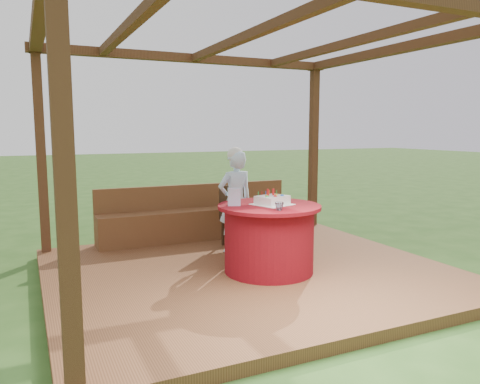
% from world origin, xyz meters
% --- Properties ---
extents(ground, '(60.00, 60.00, 0.00)m').
position_xyz_m(ground, '(0.00, 0.00, 0.00)').
color(ground, '#2C541C').
rests_on(ground, ground).
extents(deck, '(4.50, 4.00, 0.12)m').
position_xyz_m(deck, '(0.00, 0.00, 0.06)').
color(deck, brown).
rests_on(deck, ground).
extents(pergola, '(4.50, 4.00, 2.72)m').
position_xyz_m(pergola, '(0.00, 0.00, 2.41)').
color(pergola, brown).
rests_on(pergola, deck).
extents(bench, '(3.00, 0.42, 0.80)m').
position_xyz_m(bench, '(0.00, 1.72, 0.38)').
color(bench, brown).
rests_on(bench, deck).
extents(table, '(1.17, 1.17, 0.78)m').
position_xyz_m(table, '(0.16, -0.20, 0.52)').
color(table, maroon).
rests_on(table, deck).
extents(chair, '(0.42, 0.42, 0.85)m').
position_xyz_m(chair, '(0.32, 1.08, 0.58)').
color(chair, '#321E10').
rests_on(chair, deck).
extents(elderly_woman, '(0.52, 0.36, 1.40)m').
position_xyz_m(elderly_woman, '(0.18, 0.78, 0.82)').
color(elderly_woman, '#ABDAFF').
rests_on(elderly_woman, deck).
extents(birthday_cake, '(0.49, 0.49, 0.18)m').
position_xyz_m(birthday_cake, '(0.19, -0.20, 0.95)').
color(birthday_cake, white).
rests_on(birthday_cake, table).
extents(gift_bag, '(0.16, 0.13, 0.20)m').
position_xyz_m(gift_bag, '(-0.22, -0.08, 1.00)').
color(gift_bag, '#E091C7').
rests_on(gift_bag, table).
extents(drinking_glass, '(0.10, 0.10, 0.09)m').
position_xyz_m(drinking_glass, '(0.08, -0.57, 0.94)').
color(drinking_glass, white).
rests_on(drinking_glass, table).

